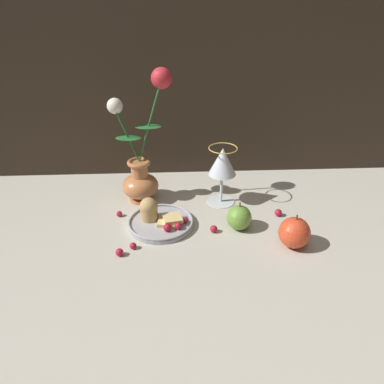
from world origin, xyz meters
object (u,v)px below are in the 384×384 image
at_px(plate_with_pastries, 159,219).
at_px(apple_near_glass, 239,217).
at_px(vase, 141,166).
at_px(apple_beside_vase, 294,233).
at_px(wine_glass, 222,164).

distance_m(plate_with_pastries, apple_near_glass, 0.21).
height_order(vase, apple_beside_vase, vase).
distance_m(plate_with_pastries, wine_glass, 0.23).
distance_m(vase, apple_near_glass, 0.31).
height_order(wine_glass, apple_beside_vase, wine_glass).
bearing_deg(vase, apple_near_glass, -32.60).
bearing_deg(vase, apple_beside_vase, -33.11).
relative_size(vase, apple_beside_vase, 4.24).
xyz_separation_m(wine_glass, apple_near_glass, (0.03, -0.14, -0.09)).
xyz_separation_m(wine_glass, apple_beside_vase, (0.15, -0.22, -0.08)).
relative_size(wine_glass, apple_beside_vase, 1.92).
bearing_deg(apple_near_glass, plate_with_pastries, 172.87).
bearing_deg(apple_near_glass, apple_beside_vase, -34.17).
distance_m(wine_glass, apple_beside_vase, 0.27).
height_order(vase, wine_glass, vase).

